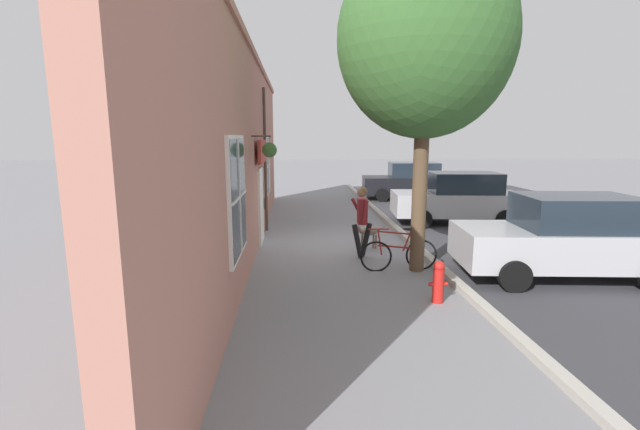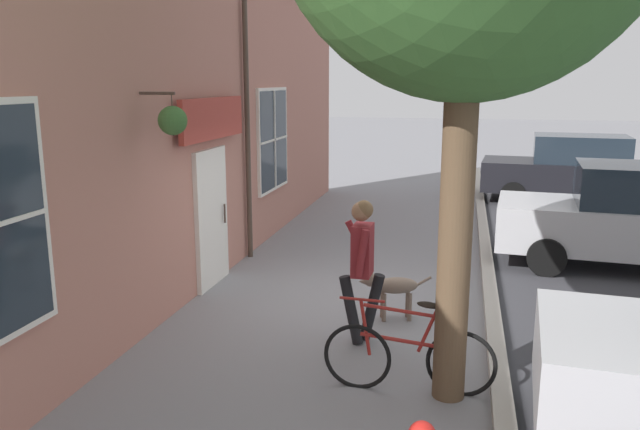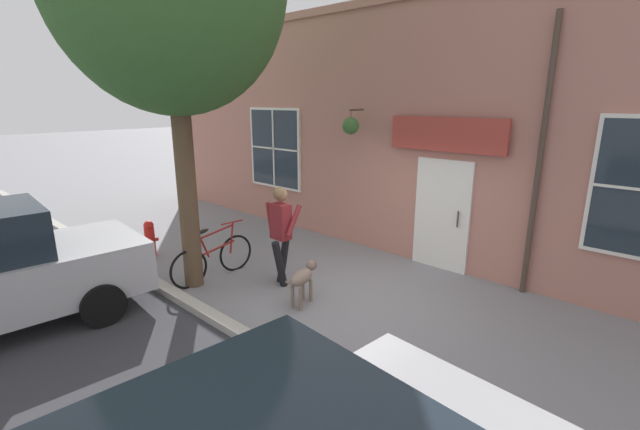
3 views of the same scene
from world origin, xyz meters
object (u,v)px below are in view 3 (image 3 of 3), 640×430
Objects in this scene: dog_on_leash at (303,277)px; leaning_bicycle at (213,258)px; fire_hydrant at (150,238)px; pedestrian_walking at (281,226)px.

leaning_bicycle reaches higher than dog_on_leash.
fire_hydrant is at bearing -82.32° from leaning_bicycle.
pedestrian_walking is 1.00× the size of leaning_bicycle.
leaning_bicycle is (0.66, -1.10, -0.68)m from pedestrian_walking.
pedestrian_walking reaches higher than leaning_bicycle.
fire_hydrant reaches higher than dog_on_leash.
dog_on_leash is (0.28, 0.81, -0.61)m from pedestrian_walking.
dog_on_leash is at bearing 71.15° from pedestrian_walking.
dog_on_leash is at bearing 101.40° from leaning_bicycle.
dog_on_leash is 1.23× the size of fire_hydrant.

